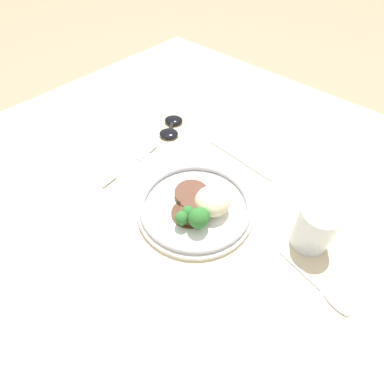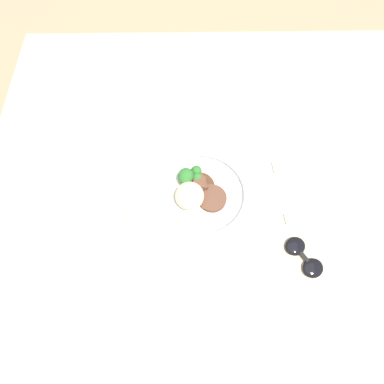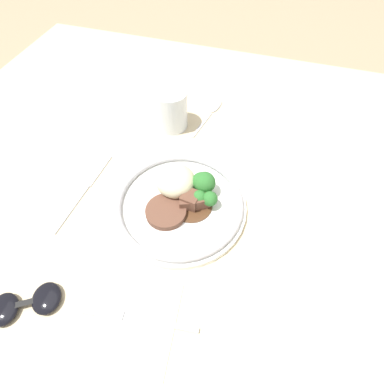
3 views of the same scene
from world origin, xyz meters
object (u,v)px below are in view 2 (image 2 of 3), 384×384
at_px(fork, 282,198).
at_px(juice_glass, 112,224).
at_px(plate, 199,192).
at_px(spoon, 88,201).
at_px(sunglasses, 304,257).
at_px(knife, 208,269).

bearing_deg(fork, juice_glass, -85.95).
height_order(plate, spoon, plate).
bearing_deg(sunglasses, fork, -111.78).
relative_size(knife, sunglasses, 1.72).
relative_size(juice_glass, knife, 0.45).
relative_size(juice_glass, fork, 0.50).
distance_m(plate, knife, 0.20).
height_order(juice_glass, knife, juice_glass).
relative_size(fork, spoon, 1.20).
height_order(knife, sunglasses, sunglasses).
height_order(plate, knife, plate).
xyz_separation_m(plate, spoon, (0.30, 0.01, -0.02)).
distance_m(knife, sunglasses, 0.24).
height_order(spoon, sunglasses, sunglasses).
distance_m(plate, sunglasses, 0.31).
bearing_deg(plate, sunglasses, 145.69).
bearing_deg(knife, spoon, -27.35).
distance_m(plate, fork, 0.23).
bearing_deg(juice_glass, knife, 156.19).
relative_size(plate, spoon, 1.65).
xyz_separation_m(fork, sunglasses, (-0.03, 0.16, 0.00)).
bearing_deg(sunglasses, juice_glass, -41.99).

